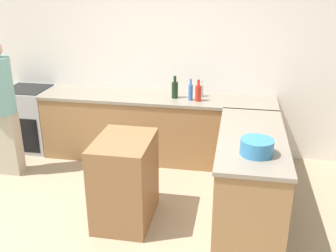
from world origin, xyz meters
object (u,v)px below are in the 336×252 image
object	(u,v)px
mixing_bowl	(257,147)
water_bottle_blue	(191,92)
person_by_range	(2,104)
hot_sauce_bottle	(198,93)
wine_bottle_dark	(175,89)
range_oven	(31,119)
island_table	(125,180)
vinegar_bottle_clear	(201,90)

from	to	relation	value
mixing_bowl	water_bottle_blue	size ratio (longest dim) A/B	1.07
person_by_range	hot_sauce_bottle	bearing A→B (deg)	16.38
mixing_bowl	wine_bottle_dark	distance (m)	1.90
range_oven	island_table	distance (m)	2.44
mixing_bowl	hot_sauce_bottle	xyz separation A→B (m)	(-0.71, 1.52, 0.04)
island_table	wine_bottle_dark	world-z (taller)	wine_bottle_dark
island_table	mixing_bowl	bearing A→B (deg)	-3.74
vinegar_bottle_clear	person_by_range	world-z (taller)	person_by_range
island_table	hot_sauce_bottle	bearing A→B (deg)	67.58
wine_bottle_dark	water_bottle_blue	size ratio (longest dim) A/B	1.05
hot_sauce_bottle	water_bottle_blue	bearing A→B (deg)	169.80
mixing_bowl	vinegar_bottle_clear	xyz separation A→B (m)	(-0.69, 1.73, 0.01)
person_by_range	water_bottle_blue	bearing A→B (deg)	17.51
wine_bottle_dark	person_by_range	bearing A→B (deg)	-159.30
island_table	hot_sauce_bottle	size ratio (longest dim) A/B	3.22
island_table	vinegar_bottle_clear	bearing A→B (deg)	69.73
mixing_bowl	person_by_range	distance (m)	3.18
mixing_bowl	water_bottle_blue	distance (m)	1.74
mixing_bowl	hot_sauce_bottle	size ratio (longest dim) A/B	1.07
hot_sauce_bottle	water_bottle_blue	world-z (taller)	same
island_table	wine_bottle_dark	bearing A→B (deg)	79.84
island_table	range_oven	bearing A→B (deg)	140.83
mixing_bowl	vinegar_bottle_clear	world-z (taller)	vinegar_bottle_clear
range_oven	water_bottle_blue	bearing A→B (deg)	-2.11
hot_sauce_bottle	mixing_bowl	bearing A→B (deg)	-65.10
hot_sauce_bottle	person_by_range	size ratio (longest dim) A/B	0.16
island_table	water_bottle_blue	distance (m)	1.63
hot_sauce_bottle	vinegar_bottle_clear	bearing A→B (deg)	85.79
range_oven	person_by_range	world-z (taller)	person_by_range
island_table	person_by_range	size ratio (longest dim) A/B	0.53
wine_bottle_dark	water_bottle_blue	world-z (taller)	wine_bottle_dark
vinegar_bottle_clear	person_by_range	distance (m)	2.55
hot_sauce_bottle	range_oven	bearing A→B (deg)	177.55
wine_bottle_dark	hot_sauce_bottle	xyz separation A→B (m)	(0.32, -0.08, -0.01)
wine_bottle_dark	person_by_range	distance (m)	2.19
hot_sauce_bottle	person_by_range	bearing A→B (deg)	-163.62
vinegar_bottle_clear	person_by_range	xyz separation A→B (m)	(-2.38, -0.90, -0.05)
range_oven	water_bottle_blue	distance (m)	2.45
island_table	vinegar_bottle_clear	xyz separation A→B (m)	(0.61, 1.64, 0.54)
mixing_bowl	person_by_range	world-z (taller)	person_by_range
range_oven	vinegar_bottle_clear	bearing A→B (deg)	2.37
island_table	vinegar_bottle_clear	distance (m)	1.83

